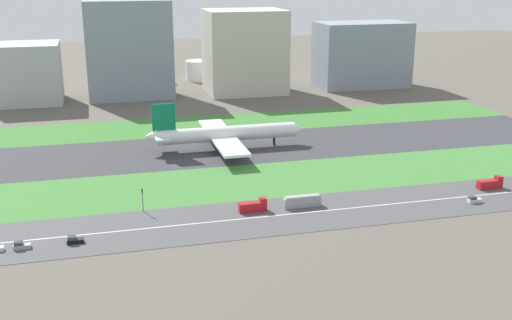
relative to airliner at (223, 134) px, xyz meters
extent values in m
plane|color=#5B564C|center=(5.80, 0.00, -6.23)|extent=(800.00, 800.00, 0.00)
cube|color=#38383D|center=(5.80, 0.00, -6.18)|extent=(280.00, 46.00, 0.10)
cube|color=#3D7A33|center=(5.80, 41.00, -6.18)|extent=(280.00, 36.00, 0.10)
cube|color=#427F38|center=(5.80, -41.00, -6.18)|extent=(280.00, 36.00, 0.10)
cube|color=#4C4C4F|center=(5.80, -73.00, -6.18)|extent=(280.00, 28.00, 0.10)
cube|color=silver|center=(5.80, -73.00, -6.13)|extent=(266.00, 0.50, 0.01)
cylinder|color=white|center=(1.68, 0.00, 0.07)|extent=(56.00, 6.00, 6.00)
cone|color=white|center=(31.68, 0.00, 0.07)|extent=(4.00, 5.70, 5.70)
cone|color=white|center=(-28.82, 0.00, 0.87)|extent=(5.00, 5.40, 5.40)
cube|color=#0C724C|center=(-23.32, 0.00, 8.07)|extent=(9.00, 0.80, 11.00)
cube|color=white|center=(-24.32, 0.00, 1.07)|extent=(6.00, 16.00, 0.60)
cube|color=white|center=(-0.32, 15.00, -1.13)|extent=(10.00, 26.00, 1.00)
cylinder|color=gray|center=(0.68, 9.00, -3.33)|extent=(5.00, 3.20, 3.20)
cube|color=white|center=(-0.32, -15.00, -1.13)|extent=(10.00, 26.00, 1.00)
cylinder|color=gray|center=(0.68, -9.00, -3.33)|extent=(5.00, 3.20, 3.20)
cylinder|color=black|center=(21.28, 0.00, -4.53)|extent=(1.00, 1.00, 3.20)
cylinder|color=black|center=(-2.32, 3.50, -4.53)|extent=(1.00, 1.00, 3.20)
cylinder|color=black|center=(-2.32, -3.50, -4.53)|extent=(1.00, 1.00, 3.20)
cube|color=#99999E|center=(-69.49, -78.00, -5.58)|extent=(4.40, 1.80, 1.10)
cube|color=#333D4C|center=(-70.29, -78.00, -4.58)|extent=(2.20, 1.66, 0.90)
cube|color=#B2191E|center=(-5.06, -68.00, -4.73)|extent=(8.40, 2.50, 2.80)
cube|color=#B2191E|center=(-1.86, -68.00, -2.73)|extent=(2.00, 2.30, 1.20)
cube|color=black|center=(-56.10, -78.00, -5.58)|extent=(4.40, 1.80, 1.10)
cube|color=#333D4C|center=(-56.90, -78.00, -4.58)|extent=(2.20, 1.66, 0.90)
cube|color=silver|center=(63.68, -78.00, -5.58)|extent=(4.40, 1.80, 1.10)
cube|color=#333D4C|center=(62.88, -78.00, -4.58)|extent=(2.20, 1.66, 0.90)
cube|color=#99999E|center=(10.48, -68.00, -4.63)|extent=(11.60, 2.50, 3.00)
cube|color=#99999E|center=(10.58, -68.00, -2.88)|extent=(10.80, 2.30, 0.50)
cube|color=#B2191E|center=(75.70, -68.00, -4.73)|extent=(8.40, 2.50, 2.80)
cube|color=#B2191E|center=(78.90, -68.00, -2.73)|extent=(2.00, 2.30, 1.20)
cylinder|color=#4C4C51|center=(-36.82, -60.00, -3.13)|extent=(0.24, 0.24, 6.00)
cube|color=black|center=(-36.82, -60.00, 0.47)|extent=(0.36, 0.36, 1.20)
sphere|color=#19D826|center=(-36.82, -60.20, 0.77)|extent=(0.24, 0.24, 0.24)
cube|color=#B2B2B7|center=(-84.20, 114.00, 9.53)|extent=(38.04, 31.51, 31.52)
cube|color=gray|center=(-28.69, 114.00, 20.27)|extent=(46.08, 25.60, 53.00)
cube|color=beige|center=(36.40, 114.00, 17.19)|extent=(44.04, 35.05, 46.85)
cube|color=gray|center=(109.07, 114.00, 12.94)|extent=(54.01, 29.69, 38.34)
cylinder|color=silver|center=(-12.11, 159.00, 0.13)|extent=(16.58, 16.58, 12.72)
cylinder|color=silver|center=(16.71, 159.00, 0.07)|extent=(16.30, 16.30, 12.60)
camera|label=1|loc=(-47.86, -237.24, 64.24)|focal=43.96mm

